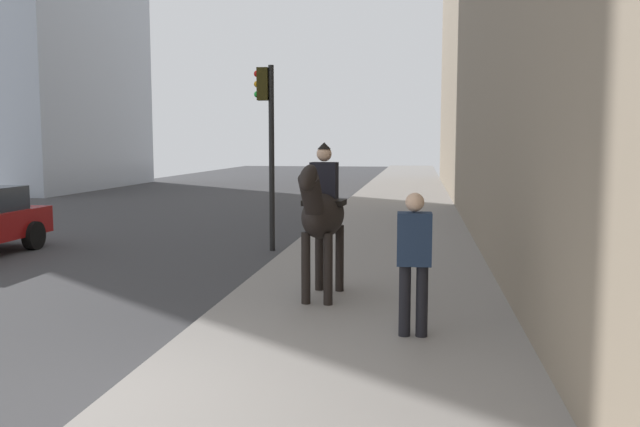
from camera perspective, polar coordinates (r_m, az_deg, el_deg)
name	(u,v)px	position (r m, az deg, el deg)	size (l,w,h in m)	color
sidewalk_slab	(323,426)	(5.83, 0.23, -17.59)	(120.00, 4.10, 0.12)	gray
mounted_horse_near	(322,213)	(9.71, 0.20, 0.06)	(2.15, 0.65, 2.28)	black
pedestrian_greeting	(414,255)	(7.91, 7.99, -3.47)	(0.27, 0.41, 1.70)	black
traffic_light_near_curb	(268,128)	(14.73, -4.48, 7.25)	(0.20, 0.44, 4.05)	black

